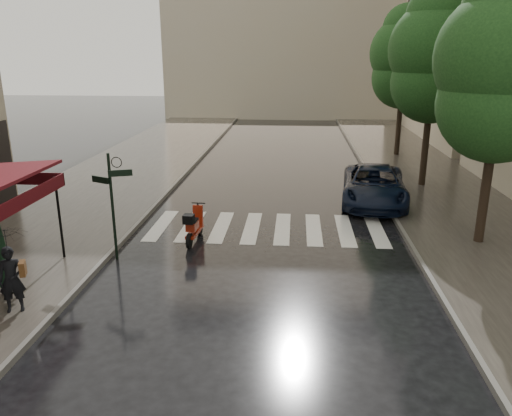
# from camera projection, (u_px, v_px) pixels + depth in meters

# --- Properties ---
(ground) EXTENTS (120.00, 120.00, 0.00)m
(ground) POSITION_uv_depth(u_px,v_px,m) (123.00, 312.00, 11.47)
(ground) COLOR black
(ground) RESTS_ON ground
(sidewalk_near) EXTENTS (6.00, 60.00, 0.12)m
(sidewalk_near) POSITION_uv_depth(u_px,v_px,m) (115.00, 180.00, 23.22)
(sidewalk_near) COLOR #38332D
(sidewalk_near) RESTS_ON ground
(sidewalk_far) EXTENTS (5.50, 60.00, 0.12)m
(sidewalk_far) POSITION_uv_depth(u_px,v_px,m) (439.00, 186.00, 22.10)
(sidewalk_far) COLOR #38332D
(sidewalk_far) RESTS_ON ground
(curb_near) EXTENTS (0.12, 60.00, 0.16)m
(curb_near) POSITION_uv_depth(u_px,v_px,m) (179.00, 181.00, 22.98)
(curb_near) COLOR #595651
(curb_near) RESTS_ON ground
(curb_far) EXTENTS (0.12, 60.00, 0.16)m
(curb_far) POSITION_uv_depth(u_px,v_px,m) (375.00, 184.00, 22.31)
(curb_far) COLOR #595651
(curb_far) RESTS_ON ground
(crosswalk) EXTENTS (7.85, 3.20, 0.01)m
(crosswalk) POSITION_uv_depth(u_px,v_px,m) (267.00, 228.00, 16.96)
(crosswalk) COLOR silver
(crosswalk) RESTS_ON ground
(signpost) EXTENTS (1.17, 0.29, 3.10)m
(signpost) POSITION_uv_depth(u_px,v_px,m) (112.00, 198.00, 13.87)
(signpost) COLOR black
(signpost) RESTS_ON ground
(backdrop_building) EXTENTS (22.00, 6.00, 20.00)m
(backdrop_building) POSITION_uv_depth(u_px,v_px,m) (289.00, 3.00, 44.46)
(backdrop_building) COLOR tan
(backdrop_building) RESTS_ON ground
(tree_near) EXTENTS (3.80, 3.80, 7.99)m
(tree_near) POSITION_uv_depth(u_px,v_px,m) (503.00, 67.00, 13.93)
(tree_near) COLOR black
(tree_near) RESTS_ON sidewalk_far
(tree_mid) EXTENTS (3.80, 3.80, 8.34)m
(tree_mid) POSITION_uv_depth(u_px,v_px,m) (435.00, 56.00, 20.52)
(tree_mid) COLOR black
(tree_mid) RESTS_ON sidewalk_far
(tree_far) EXTENTS (3.80, 3.80, 8.16)m
(tree_far) POSITION_uv_depth(u_px,v_px,m) (404.00, 58.00, 27.21)
(tree_far) COLOR black
(tree_far) RESTS_ON sidewalk_far
(pedestrian_with_umbrella) EXTENTS (1.18, 1.19, 2.38)m
(pedestrian_with_umbrella) POSITION_uv_depth(u_px,v_px,m) (7.00, 245.00, 10.81)
(pedestrian_with_umbrella) COLOR black
(pedestrian_with_umbrella) RESTS_ON sidewalk_near
(scooter) EXTENTS (0.48, 1.69, 1.11)m
(scooter) POSITION_uv_depth(u_px,v_px,m) (194.00, 226.00, 15.58)
(scooter) COLOR black
(scooter) RESTS_ON ground
(parked_car) EXTENTS (2.94, 5.42, 1.44)m
(parked_car) POSITION_uv_depth(u_px,v_px,m) (374.00, 185.00, 19.62)
(parked_car) COLOR black
(parked_car) RESTS_ON ground
(parasol_back) EXTENTS (0.39, 0.39, 2.08)m
(parasol_back) POSITION_uv_depth(u_px,v_px,m) (2.00, 249.00, 11.81)
(parasol_back) COLOR black
(parasol_back) RESTS_ON sidewalk_near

